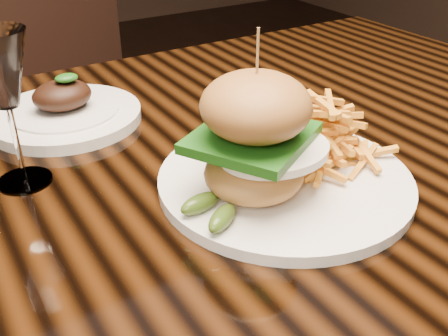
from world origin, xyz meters
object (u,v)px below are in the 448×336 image
chair_far (88,85)px  dining_table (169,207)px  far_dish (65,112)px  burger_plate (285,147)px  wine_glass (1,75)px

chair_far → dining_table: bearing=-121.9°
far_dish → dining_table: bearing=-69.3°
burger_plate → far_dish: size_ratio=1.35×
burger_plate → chair_far: (0.07, 1.02, -0.27)m
dining_table → far_dish: 0.24m
wine_glass → chair_far: chair_far is taller
dining_table → far_dish: far_dish is taller
dining_table → far_dish: bearing=110.7°
wine_glass → far_dish: size_ratio=0.83×
dining_table → wine_glass: bearing=164.7°
chair_far → burger_plate: bearing=-115.0°
dining_table → chair_far: chair_far is taller
wine_glass → chair_far: bearing=67.6°
burger_plate → wine_glass: 0.35m
dining_table → chair_far: (0.17, 0.88, -0.13)m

